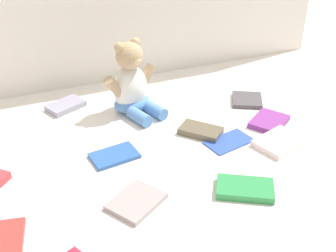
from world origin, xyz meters
TOP-DOWN VIEW (x-y plane):
  - ground_plane at (0.00, 0.00)m, footprint 3.20×3.20m
  - teddy_bear at (-0.01, 0.18)m, footprint 0.19×0.19m
  - book_case_0 at (0.11, -0.29)m, footprint 0.15×0.13m
  - book_case_2 at (0.18, -0.09)m, footprint 0.14×0.10m
  - book_case_3 at (-0.14, -0.24)m, footprint 0.15×0.14m
  - book_case_6 at (0.30, -0.15)m, footprint 0.15×0.13m
  - book_case_7 at (-0.13, -0.04)m, footprint 0.13×0.09m
  - book_case_8 at (-0.20, 0.27)m, footprint 0.13×0.11m
  - book_case_9 at (0.34, -0.05)m, footprint 0.14×0.14m
  - book_case_10 at (0.13, -0.02)m, footprint 0.13×0.13m
  - book_case_11 at (-0.43, -0.24)m, footprint 0.11×0.12m
  - book_case_12 at (0.35, 0.10)m, footprint 0.13×0.13m

SIDE VIEW (x-z plane):
  - ground_plane at x=0.00m, z-range 0.00..0.00m
  - book_case_2 at x=0.18m, z-range 0.00..0.01m
  - book_case_7 at x=-0.13m, z-range 0.00..0.01m
  - book_case_11 at x=-0.43m, z-range 0.00..0.01m
  - book_case_3 at x=-0.14m, z-range 0.00..0.01m
  - book_case_12 at x=0.35m, z-range 0.00..0.01m
  - book_case_9 at x=0.34m, z-range 0.00..0.02m
  - book_case_6 at x=0.30m, z-range 0.00..0.02m
  - book_case_8 at x=-0.20m, z-range 0.00..0.02m
  - book_case_0 at x=0.11m, z-range 0.00..0.02m
  - book_case_10 at x=0.13m, z-range 0.00..0.02m
  - teddy_bear at x=-0.01m, z-range -0.03..0.20m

